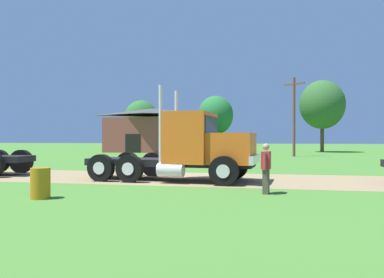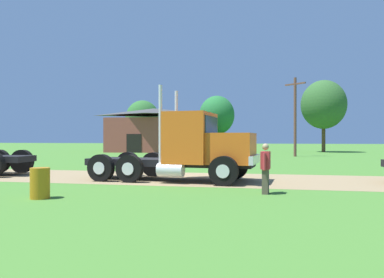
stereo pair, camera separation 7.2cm
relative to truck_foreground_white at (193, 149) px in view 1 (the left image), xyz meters
The scene contains 10 objects.
ground_plane 1.65m from the truck_foreground_white, 123.34° to the left, with size 200.00×200.00×0.00m, color #43782B.
dirt_track 1.64m from the truck_foreground_white, 123.34° to the left, with size 120.00×5.22×0.01m, color #917A54.
truck_foreground_white is the anchor object (origin of this frame).
visitor_walking_mid 4.14m from the truck_foreground_white, 45.34° to the right, with size 0.31×0.63×1.56m.
steel_barrel 6.20m from the truck_foreground_white, 123.83° to the right, with size 0.54×0.54×0.88m, color #B27214.
shed_building 31.52m from the truck_foreground_white, 110.22° to the left, with size 11.66×6.57×5.40m.
utility_pole_near 22.14m from the truck_foreground_white, 75.50° to the left, with size 1.81×1.48×7.39m.
tree_left 40.40m from the truck_foreground_white, 111.92° to the left, with size 5.01×5.01×7.26m.
tree_mid 34.20m from the truck_foreground_white, 96.00° to the left, with size 4.63×4.63×7.29m.
tree_right 34.63m from the truck_foreground_white, 73.60° to the left, with size 5.41×5.41×8.79m.
Camera 1 is at (3.42, -15.45, 1.73)m, focal length 34.69 mm.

